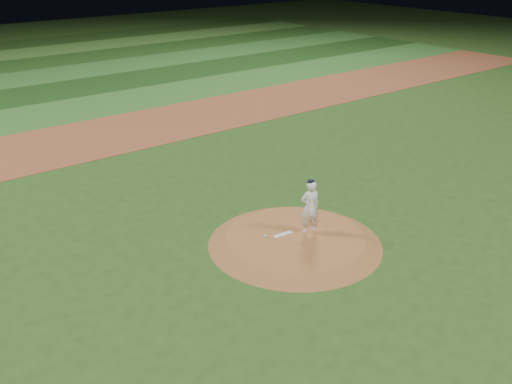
# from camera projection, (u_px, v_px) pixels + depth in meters

# --- Properties ---
(ground) EXTENTS (120.00, 120.00, 0.00)m
(ground) POSITION_uv_depth(u_px,v_px,m) (295.00, 244.00, 18.07)
(ground) COLOR #274C18
(ground) RESTS_ON ground
(infield_dirt_band) EXTENTS (70.00, 6.00, 0.02)m
(infield_dirt_band) POSITION_uv_depth(u_px,v_px,m) (106.00, 135.00, 28.14)
(infield_dirt_band) COLOR brown
(infield_dirt_band) RESTS_ON ground
(outfield_stripe_0) EXTENTS (70.00, 5.00, 0.02)m
(outfield_stripe_0) POSITION_uv_depth(u_px,v_px,m) (64.00, 111.00, 32.09)
(outfield_stripe_0) COLOR #306B26
(outfield_stripe_0) RESTS_ON ground
(outfield_stripe_1) EXTENTS (70.00, 5.00, 0.02)m
(outfield_stripe_1) POSITION_uv_depth(u_px,v_px,m) (34.00, 94.00, 35.69)
(outfield_stripe_1) COLOR #183F14
(outfield_stripe_1) RESTS_ON ground
(outfield_stripe_2) EXTENTS (70.00, 5.00, 0.02)m
(outfield_stripe_2) POSITION_uv_depth(u_px,v_px,m) (10.00, 80.00, 39.29)
(outfield_stripe_2) COLOR #2E6A26
(outfield_stripe_2) RESTS_ON ground
(pitchers_mound) EXTENTS (5.50, 5.50, 0.25)m
(pitchers_mound) POSITION_uv_depth(u_px,v_px,m) (295.00, 240.00, 18.02)
(pitchers_mound) COLOR #9E5F31
(pitchers_mound) RESTS_ON ground
(pitching_rubber) EXTENTS (0.69, 0.21, 0.03)m
(pitching_rubber) POSITION_uv_depth(u_px,v_px,m) (283.00, 235.00, 18.06)
(pitching_rubber) COLOR silver
(pitching_rubber) RESTS_ON pitchers_mound
(rosin_bag) EXTENTS (0.10, 0.10, 0.06)m
(rosin_bag) POSITION_uv_depth(u_px,v_px,m) (265.00, 236.00, 17.97)
(rosin_bag) COLOR white
(rosin_bag) RESTS_ON pitchers_mound
(pitcher_on_mound) EXTENTS (0.74, 0.60, 1.81)m
(pitcher_on_mound) POSITION_uv_depth(u_px,v_px,m) (310.00, 206.00, 17.93)
(pitcher_on_mound) COLOR white
(pitcher_on_mound) RESTS_ON pitchers_mound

